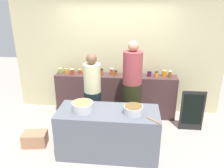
{
  "coord_description": "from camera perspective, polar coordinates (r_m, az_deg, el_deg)",
  "views": [
    {
      "loc": [
        0.4,
        -3.58,
        2.57
      ],
      "look_at": [
        0.0,
        0.35,
        1.05
      ],
      "focal_mm": 35.96,
      "sensor_mm": 36.0,
      "label": 1
    }
  ],
  "objects": [
    {
      "name": "ground",
      "position": [
        4.43,
        -0.48,
        -14.45
      ],
      "size": [
        12.0,
        12.0,
        0.0
      ],
      "primitive_type": "plane",
      "color": "gray"
    },
    {
      "name": "preserve_jar_8",
      "position": [
        4.9,
        0.95,
        2.75
      ],
      "size": [
        0.07,
        0.07,
        0.13
      ],
      "color": "brown",
      "rests_on": "display_shelf"
    },
    {
      "name": "preserve_jar_9",
      "position": [
        4.89,
        4.77,
        2.71
      ],
      "size": [
        0.08,
        0.08,
        0.14
      ],
      "color": "#BA341C",
      "rests_on": "display_shelf"
    },
    {
      "name": "display_shelf",
      "position": [
        5.14,
        0.85,
        -2.89
      ],
      "size": [
        2.7,
        0.36,
        0.97
      ],
      "primitive_type": "cube",
      "color": "#3F292A",
      "rests_on": "ground"
    },
    {
      "name": "cooking_pot_center",
      "position": [
        3.65,
        5.42,
        -6.53
      ],
      "size": [
        0.31,
        0.31,
        0.14
      ],
      "color": "#B7B7BC",
      "rests_on": "prep_table"
    },
    {
      "name": "cooking_pot_left",
      "position": [
        3.74,
        -7.47,
        -5.7
      ],
      "size": [
        0.35,
        0.35,
        0.16
      ],
      "color": "#B7B7BC",
      "rests_on": "prep_table"
    },
    {
      "name": "cook_in_cap",
      "position": [
        4.45,
        5.06,
        -1.94
      ],
      "size": [
        0.39,
        0.39,
        1.85
      ],
      "color": "black",
      "rests_on": "ground"
    },
    {
      "name": "preserve_jar_11",
      "position": [
        4.95,
        9.47,
        2.56
      ],
      "size": [
        0.09,
        0.09,
        0.11
      ],
      "color": "#521446",
      "rests_on": "display_shelf"
    },
    {
      "name": "prep_table",
      "position": [
        3.95,
        -0.99,
        -12.13
      ],
      "size": [
        1.7,
        0.7,
        0.82
      ],
      "primitive_type": "cube",
      "color": "#525762",
      "rests_on": "ground"
    },
    {
      "name": "preserve_jar_13",
      "position": [
        5.03,
        13.17,
        2.68
      ],
      "size": [
        0.09,
        0.09,
        0.13
      ],
      "color": "orange",
      "rests_on": "display_shelf"
    },
    {
      "name": "preserve_jar_1",
      "position": [
        5.21,
        -11.53,
        3.34
      ],
      "size": [
        0.08,
        0.08,
        0.11
      ],
      "color": "orange",
      "rests_on": "display_shelf"
    },
    {
      "name": "cook_with_tongs",
      "position": [
        4.4,
        -4.91,
        -3.6
      ],
      "size": [
        0.33,
        0.33,
        1.63
      ],
      "color": "black",
      "rests_on": "ground"
    },
    {
      "name": "preserve_jar_0",
      "position": [
        5.24,
        -12.98,
        3.35
      ],
      "size": [
        0.09,
        0.09,
        0.11
      ],
      "color": "olive",
      "rests_on": "display_shelf"
    },
    {
      "name": "preserve_jar_5",
      "position": [
        4.96,
        -4.51,
        2.94
      ],
      "size": [
        0.07,
        0.07,
        0.13
      ],
      "color": "#384225",
      "rests_on": "display_shelf"
    },
    {
      "name": "preserve_jar_7",
      "position": [
        4.99,
        -0.08,
        3.2
      ],
      "size": [
        0.08,
        0.08,
        0.14
      ],
      "color": "#B23822",
      "rests_on": "display_shelf"
    },
    {
      "name": "preserve_jar_10",
      "position": [
        4.99,
        6.15,
        3.03
      ],
      "size": [
        0.07,
        0.07,
        0.14
      ],
      "color": "#9B4C11",
      "rests_on": "display_shelf"
    },
    {
      "name": "preserve_jar_14",
      "position": [
        4.96,
        14.52,
        2.4
      ],
      "size": [
        0.07,
        0.07,
        0.15
      ],
      "color": "brown",
      "rests_on": "display_shelf"
    },
    {
      "name": "preserve_jar_2",
      "position": [
        5.06,
        -10.06,
        3.06
      ],
      "size": [
        0.09,
        0.09,
        0.14
      ],
      "color": "maroon",
      "rests_on": "display_shelf"
    },
    {
      "name": "chalkboard_sign",
      "position": [
        4.85,
        19.72,
        -6.43
      ],
      "size": [
        0.46,
        0.05,
        0.86
      ],
      "color": "black",
      "rests_on": "ground"
    },
    {
      "name": "wooden_spoon",
      "position": [
        3.51,
        10.53,
        -9.1
      ],
      "size": [
        0.21,
        0.19,
        0.02
      ],
      "primitive_type": "cylinder",
      "rotation": [
        1.57,
        0.0,
        0.84
      ],
      "color": "#9E703D",
      "rests_on": "prep_table"
    },
    {
      "name": "preserve_jar_3",
      "position": [
        5.12,
        -8.14,
        3.2
      ],
      "size": [
        0.07,
        0.07,
        0.1
      ],
      "color": "#A72D0F",
      "rests_on": "display_shelf"
    },
    {
      "name": "preserve_jar_6",
      "position": [
        4.97,
        -2.75,
        3.11
      ],
      "size": [
        0.09,
        0.09,
        0.14
      ],
      "color": "brown",
      "rests_on": "display_shelf"
    },
    {
      "name": "storefront_wall",
      "position": [
        5.16,
        1.26,
        9.07
      ],
      "size": [
        4.8,
        0.12,
        3.0
      ],
      "primitive_type": "cube",
      "color": "tan",
      "rests_on": "ground"
    },
    {
      "name": "bread_crate",
      "position": [
        4.51,
        -18.99,
        -13.04
      ],
      "size": [
        0.46,
        0.34,
        0.26
      ],
      "primitive_type": "cube",
      "rotation": [
        0.0,
        0.0,
        0.14
      ],
      "color": "#9C6D4E",
      "rests_on": "ground"
    },
    {
      "name": "preserve_jar_12",
      "position": [
        4.93,
        11.19,
        2.44
      ],
      "size": [
        0.07,
        0.07,
        0.12
      ],
      "color": "orange",
      "rests_on": "display_shelf"
    },
    {
      "name": "preserve_jar_4",
      "position": [
        5.04,
        -6.1,
        3.26
      ],
      "size": [
        0.07,
        0.07,
        0.14
      ],
      "color": "#873812",
      "rests_on": "display_shelf"
    }
  ]
}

